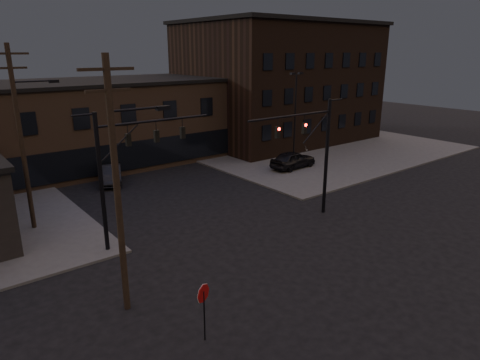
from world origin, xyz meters
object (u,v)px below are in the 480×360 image
(parked_car_lot_a, at_px, (293,159))
(car_crossing, at_px, (111,174))
(stop_sign, at_px, (204,299))
(traffic_signal_near, at_px, (316,147))
(traffic_signal_far, at_px, (122,164))
(parked_car_lot_b, at_px, (286,145))

(parked_car_lot_a, distance_m, car_crossing, 16.87)
(stop_sign, bearing_deg, car_crossing, 76.56)
(traffic_signal_near, xyz_separation_m, parked_car_lot_a, (7.55, 9.46, -3.94))
(traffic_signal_far, height_order, parked_car_lot_a, traffic_signal_far)
(car_crossing, bearing_deg, traffic_signal_far, -85.54)
(traffic_signal_far, bearing_deg, parked_car_lot_b, 25.50)
(parked_car_lot_a, xyz_separation_m, car_crossing, (-15.50, 6.68, -0.20))
(traffic_signal_far, distance_m, car_crossing, 13.95)
(parked_car_lot_a, bearing_deg, parked_car_lot_b, -42.51)
(parked_car_lot_a, bearing_deg, traffic_signal_near, 137.91)
(parked_car_lot_b, xyz_separation_m, car_crossing, (-19.98, 1.14, -0.09))
(stop_sign, distance_m, parked_car_lot_b, 33.27)
(traffic_signal_near, height_order, car_crossing, traffic_signal_near)
(traffic_signal_near, xyz_separation_m, traffic_signal_far, (-12.07, 3.50, 0.08))
(stop_sign, height_order, parked_car_lot_a, stop_sign)
(traffic_signal_near, height_order, parked_car_lot_a, traffic_signal_near)
(traffic_signal_near, xyz_separation_m, parked_car_lot_b, (12.03, 15.00, -4.05))
(traffic_signal_far, xyz_separation_m, stop_sign, (-1.28, -9.99, -3.17))
(stop_sign, distance_m, parked_car_lot_a, 26.30)
(traffic_signal_near, xyz_separation_m, car_crossing, (-7.95, 16.14, -4.13))
(stop_sign, bearing_deg, parked_car_lot_a, 37.34)
(parked_car_lot_a, relative_size, parked_car_lot_b, 0.98)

